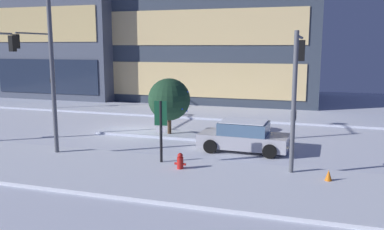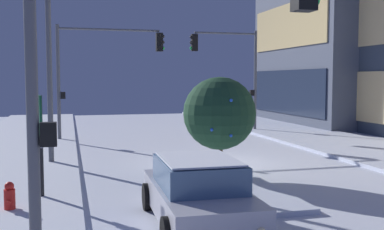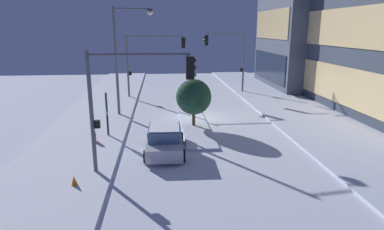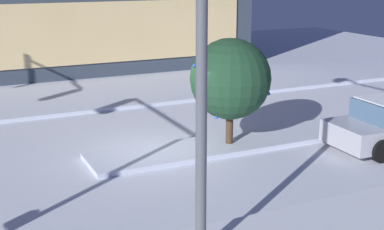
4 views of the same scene
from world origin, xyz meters
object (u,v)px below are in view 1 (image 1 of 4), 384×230
(fire_hydrant, at_px, (180,163))
(construction_cone, at_px, (328,177))
(decorated_tree_median, at_px, (169,100))
(traffic_light_corner_near_right, at_px, (298,74))
(street_lamp_arched, at_px, (59,43))
(parking_info_sign, at_px, (161,124))
(car_near, at_px, (244,137))
(traffic_light_corner_far_left, at_px, (39,57))

(fire_hydrant, relative_size, construction_cone, 1.45)
(decorated_tree_median, bearing_deg, traffic_light_corner_near_right, -25.40)
(traffic_light_corner_near_right, xyz_separation_m, decorated_tree_median, (-7.15, 3.40, -1.83))
(fire_hydrant, xyz_separation_m, decorated_tree_median, (-2.80, 6.17, 1.72))
(traffic_light_corner_near_right, height_order, fire_hydrant, traffic_light_corner_near_right)
(street_lamp_arched, distance_m, decorated_tree_median, 6.76)
(street_lamp_arched, relative_size, construction_cone, 14.75)
(fire_hydrant, bearing_deg, parking_info_sign, 148.58)
(car_near, bearing_deg, traffic_light_corner_near_right, -26.80)
(car_near, height_order, fire_hydrant, car_near)
(traffic_light_corner_near_right, bearing_deg, decorated_tree_median, 64.60)
(car_near, bearing_deg, fire_hydrant, -112.44)
(decorated_tree_median, bearing_deg, street_lamp_arched, -128.40)
(traffic_light_corner_far_left, distance_m, parking_info_sign, 17.60)
(traffic_light_corner_near_right, bearing_deg, car_near, 61.46)
(street_lamp_arched, relative_size, parking_info_sign, 2.89)
(car_near, bearing_deg, decorated_tree_median, 158.10)
(construction_cone, bearing_deg, decorated_tree_median, 145.34)
(car_near, bearing_deg, parking_info_sign, -128.71)
(street_lamp_arched, relative_size, decorated_tree_median, 2.45)
(street_lamp_arched, height_order, decorated_tree_median, street_lamp_arched)
(construction_cone, bearing_deg, parking_info_sign, 176.54)
(traffic_light_corner_far_left, distance_m, decorated_tree_median, 13.42)
(parking_info_sign, bearing_deg, street_lamp_arched, 73.92)
(street_lamp_arched, bearing_deg, parking_info_sign, -105.13)
(fire_hydrant, relative_size, parking_info_sign, 0.28)
(traffic_light_corner_far_left, distance_m, construction_cone, 23.83)
(street_lamp_arched, height_order, construction_cone, street_lamp_arched)
(car_near, relative_size, traffic_light_corner_near_right, 0.78)
(car_near, height_order, traffic_light_corner_near_right, traffic_light_corner_near_right)
(car_near, xyz_separation_m, decorated_tree_median, (-4.65, 2.04, 1.40))
(fire_hydrant, distance_m, decorated_tree_median, 6.99)
(street_lamp_arched, xyz_separation_m, fire_hydrant, (6.51, -1.48, -4.87))
(traffic_light_corner_near_right, distance_m, parking_info_sign, 6.23)
(traffic_light_corner_near_right, relative_size, decorated_tree_median, 1.71)
(traffic_light_corner_near_right, xyz_separation_m, fire_hydrant, (-4.36, -2.78, -3.55))
(parking_info_sign, xyz_separation_m, construction_cone, (6.86, -0.41, -1.52))
(car_near, xyz_separation_m, construction_cone, (3.90, -3.88, -0.44))
(construction_cone, bearing_deg, car_near, 135.18)
(parking_info_sign, bearing_deg, decorated_tree_median, 9.59)
(construction_cone, bearing_deg, fire_hydrant, -177.46)
(parking_info_sign, relative_size, construction_cone, 5.11)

